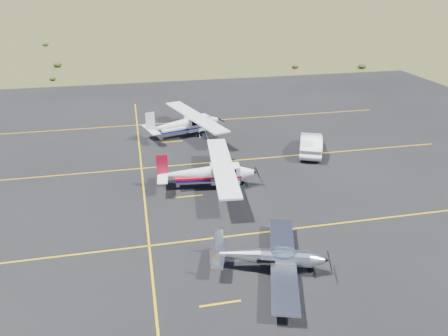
{
  "coord_description": "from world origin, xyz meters",
  "views": [
    {
      "loc": [
        -6.19,
        -19.26,
        14.21
      ],
      "look_at": [
        -0.31,
        8.23,
        1.6
      ],
      "focal_mm": 35.0,
      "sensor_mm": 36.0,
      "label": 1
    }
  ],
  "objects_px": {
    "aircraft_cessna": "(208,172)",
    "sedan": "(311,144)",
    "aircraft_low_wing": "(272,257)",
    "aircraft_plain": "(185,123)"
  },
  "relations": [
    {
      "from": "aircraft_plain",
      "to": "sedan",
      "type": "relative_size",
      "value": 2.12
    },
    {
      "from": "aircraft_low_wing",
      "to": "aircraft_cessna",
      "type": "relative_size",
      "value": 0.77
    },
    {
      "from": "aircraft_cessna",
      "to": "sedan",
      "type": "relative_size",
      "value": 2.04
    },
    {
      "from": "aircraft_plain",
      "to": "aircraft_low_wing",
      "type": "bearing_deg",
      "value": -102.3
    },
    {
      "from": "aircraft_low_wing",
      "to": "sedan",
      "type": "distance_m",
      "value": 17.05
    },
    {
      "from": "aircraft_cessna",
      "to": "sedan",
      "type": "xyz_separation_m",
      "value": [
        9.77,
        4.62,
        -0.32
      ]
    },
    {
      "from": "aircraft_low_wing",
      "to": "aircraft_plain",
      "type": "distance_m",
      "value": 21.56
    },
    {
      "from": "aircraft_cessna",
      "to": "aircraft_plain",
      "type": "height_order",
      "value": "aircraft_plain"
    },
    {
      "from": "aircraft_low_wing",
      "to": "sedan",
      "type": "height_order",
      "value": "aircraft_low_wing"
    },
    {
      "from": "aircraft_cessna",
      "to": "aircraft_plain",
      "type": "relative_size",
      "value": 0.96
    }
  ]
}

